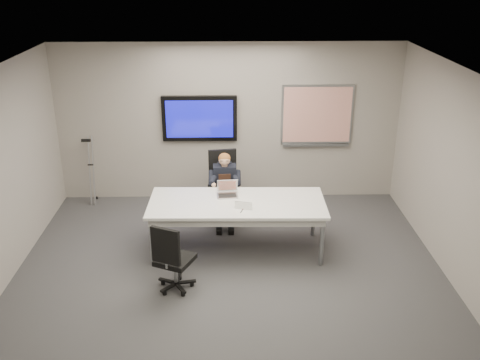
{
  "coord_description": "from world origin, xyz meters",
  "views": [
    {
      "loc": [
        -0.0,
        -6.03,
        4.08
      ],
      "look_at": [
        0.16,
        1.13,
        1.09
      ],
      "focal_mm": 40.0,
      "sensor_mm": 36.0,
      "label": 1
    }
  ],
  "objects_px": {
    "office_chair_far": "(225,198)",
    "seated_person": "(225,198)",
    "conference_table": "(237,207)",
    "office_chair_near": "(174,269)",
    "laptop": "(227,191)"
  },
  "relations": [
    {
      "from": "conference_table",
      "to": "seated_person",
      "type": "height_order",
      "value": "seated_person"
    },
    {
      "from": "office_chair_far",
      "to": "office_chair_near",
      "type": "relative_size",
      "value": 1.17
    },
    {
      "from": "conference_table",
      "to": "office_chair_far",
      "type": "height_order",
      "value": "office_chair_far"
    },
    {
      "from": "conference_table",
      "to": "seated_person",
      "type": "distance_m",
      "value": 0.87
    },
    {
      "from": "office_chair_near",
      "to": "laptop",
      "type": "distance_m",
      "value": 1.58
    },
    {
      "from": "office_chair_near",
      "to": "seated_person",
      "type": "distance_m",
      "value": 1.99
    },
    {
      "from": "seated_person",
      "to": "laptop",
      "type": "distance_m",
      "value": 0.67
    },
    {
      "from": "conference_table",
      "to": "laptop",
      "type": "relative_size",
      "value": 8.04
    },
    {
      "from": "conference_table",
      "to": "seated_person",
      "type": "bearing_deg",
      "value": 103.79
    },
    {
      "from": "conference_table",
      "to": "seated_person",
      "type": "relative_size",
      "value": 2.16
    },
    {
      "from": "office_chair_far",
      "to": "office_chair_near",
      "type": "height_order",
      "value": "office_chair_far"
    },
    {
      "from": "office_chair_far",
      "to": "seated_person",
      "type": "height_order",
      "value": "seated_person"
    },
    {
      "from": "conference_table",
      "to": "office_chair_near",
      "type": "relative_size",
      "value": 2.62
    },
    {
      "from": "conference_table",
      "to": "office_chair_near",
      "type": "distance_m",
      "value": 1.4
    },
    {
      "from": "office_chair_near",
      "to": "conference_table",
      "type": "bearing_deg",
      "value": -104.22
    }
  ]
}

